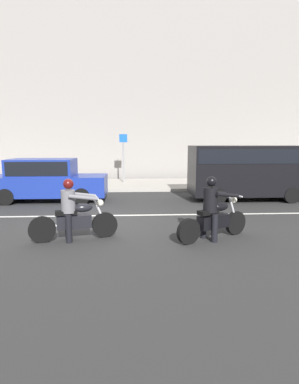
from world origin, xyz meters
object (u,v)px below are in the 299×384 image
(parked_sedan_cobalt_blue, at_px, (47,180))
(motorcycle_with_rider_black_leather, at_px, (213,214))
(parked_van_black, at_px, (248,169))
(motorcycle_with_rider_gray, at_px, (73,215))
(street_sign_post, at_px, (123,153))

(parked_sedan_cobalt_blue, bearing_deg, motorcycle_with_rider_black_leather, -44.81)
(parked_sedan_cobalt_blue, relative_size, parked_van_black, 0.97)
(motorcycle_with_rider_gray, height_order, street_sign_post, street_sign_post)
(street_sign_post, bearing_deg, motorcycle_with_rider_black_leather, -76.36)
(motorcycle_with_rider_black_leather, distance_m, parked_van_black, 6.05)
(parked_sedan_cobalt_blue, xyz_separation_m, parked_van_black, (8.29, -0.12, 0.42))
(parked_van_black, bearing_deg, street_sign_post, 137.23)
(motorcycle_with_rider_black_leather, distance_m, street_sign_post, 10.57)
(motorcycle_with_rider_gray, distance_m, motorcycle_with_rider_black_leather, 3.43)
(motorcycle_with_rider_gray, height_order, parked_sedan_cobalt_blue, parked_sedan_cobalt_blue)
(motorcycle_with_rider_black_leather, xyz_separation_m, street_sign_post, (-2.48, 10.21, 1.13))
(parked_van_black, height_order, street_sign_post, street_sign_post)
(street_sign_post, bearing_deg, motorcycle_with_rider_gray, -95.40)
(motorcycle_with_rider_gray, relative_size, motorcycle_with_rider_black_leather, 1.07)
(parked_van_black, bearing_deg, parked_sedan_cobalt_blue, 179.16)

